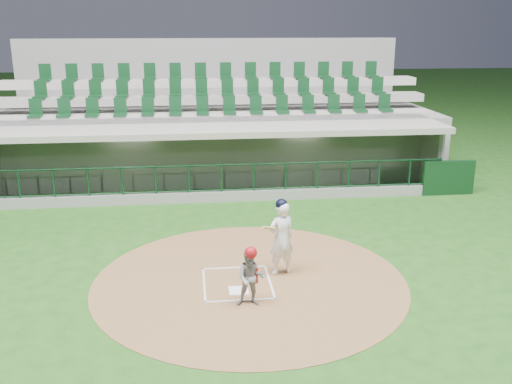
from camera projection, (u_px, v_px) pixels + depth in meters
ground at (236, 278)px, 13.30m from camera, size 120.00×120.00×0.00m
dirt_circle at (250, 281)px, 13.14m from camera, size 7.20×7.20×0.01m
home_plate at (239, 291)px, 12.62m from camera, size 0.43×0.43×0.02m
batter_box_chalk at (237, 283)px, 13.00m from camera, size 1.55×1.80×0.01m
dugout_structure at (222, 161)px, 20.47m from camera, size 16.40×3.70×3.00m
seating_deck at (215, 132)px, 23.27m from camera, size 17.00×6.72×5.15m
batter at (281, 237)px, 13.25m from camera, size 0.91×0.95×1.85m
catcher at (251, 277)px, 11.83m from camera, size 0.65×0.53×1.31m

